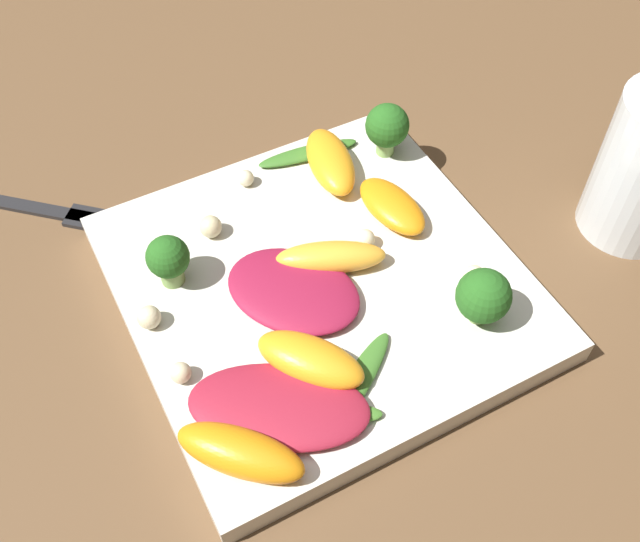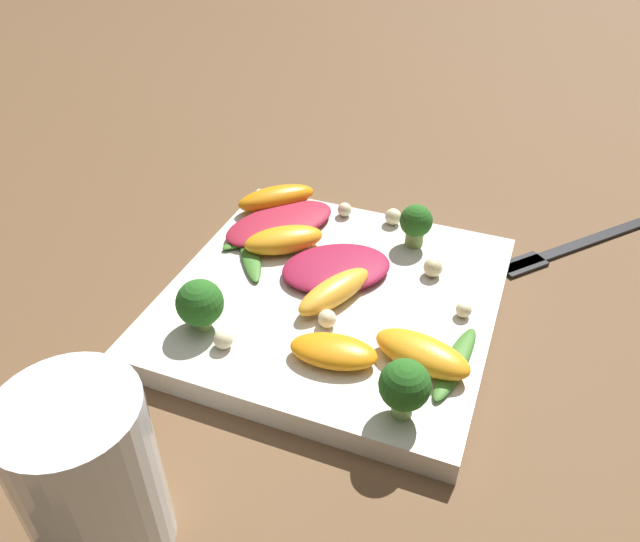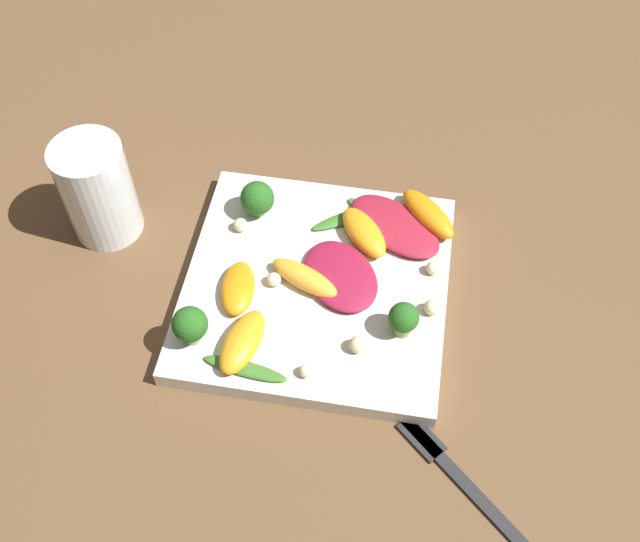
% 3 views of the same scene
% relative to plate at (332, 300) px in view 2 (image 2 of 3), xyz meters
% --- Properties ---
extents(ground_plane, '(2.40, 2.40, 0.00)m').
position_rel_plate_xyz_m(ground_plane, '(0.00, 0.00, -0.01)').
color(ground_plane, brown).
extents(plate, '(0.26, 0.26, 0.02)m').
position_rel_plate_xyz_m(plate, '(0.00, 0.00, 0.00)').
color(plate, silver).
rests_on(plate, ground_plane).
extents(drinking_glass, '(0.07, 0.07, 0.11)m').
position_rel_plate_xyz_m(drinking_glass, '(0.23, -0.05, 0.05)').
color(drinking_glass, white).
rests_on(drinking_glass, ground_plane).
extents(fork, '(0.16, 0.14, 0.01)m').
position_rel_plate_xyz_m(fork, '(-0.16, 0.17, -0.01)').
color(fork, '#262628').
rests_on(fork, ground_plane).
extents(radicchio_leaf_0, '(0.12, 0.11, 0.01)m').
position_rel_plate_xyz_m(radicchio_leaf_0, '(-0.07, -0.08, 0.02)').
color(radicchio_leaf_0, maroon).
rests_on(radicchio_leaf_0, plate).
extents(radicchio_leaf_1, '(0.11, 0.11, 0.01)m').
position_rel_plate_xyz_m(radicchio_leaf_1, '(-0.02, -0.01, 0.02)').
color(radicchio_leaf_1, maroon).
rests_on(radicchio_leaf_1, plate).
extents(orange_segment_0, '(0.05, 0.08, 0.02)m').
position_rel_plate_xyz_m(orange_segment_0, '(0.05, 0.09, 0.02)').
color(orange_segment_0, orange).
rests_on(orange_segment_0, plate).
extents(orange_segment_1, '(0.07, 0.07, 0.02)m').
position_rel_plate_xyz_m(orange_segment_1, '(-0.04, -0.06, 0.02)').
color(orange_segment_1, orange).
rests_on(orange_segment_1, plate).
extents(orange_segment_2, '(0.07, 0.07, 0.02)m').
position_rel_plate_xyz_m(orange_segment_2, '(-0.10, -0.09, 0.02)').
color(orange_segment_2, orange).
rests_on(orange_segment_2, plate).
extents(orange_segment_3, '(0.08, 0.05, 0.02)m').
position_rel_plate_xyz_m(orange_segment_3, '(0.01, 0.01, 0.02)').
color(orange_segment_3, '#FCAD33').
rests_on(orange_segment_3, plate).
extents(orange_segment_4, '(0.04, 0.07, 0.02)m').
position_rel_plate_xyz_m(orange_segment_4, '(0.07, 0.03, 0.02)').
color(orange_segment_4, orange).
rests_on(orange_segment_4, plate).
extents(broccoli_floret_0, '(0.04, 0.04, 0.04)m').
position_rel_plate_xyz_m(broccoli_floret_0, '(0.07, -0.08, 0.03)').
color(broccoli_floret_0, '#7A9E51').
rests_on(broccoli_floret_0, plate).
extents(broccoli_floret_1, '(0.03, 0.03, 0.04)m').
position_rel_plate_xyz_m(broccoli_floret_1, '(-0.09, 0.04, 0.03)').
color(broccoli_floret_1, '#7A9E51').
rests_on(broccoli_floret_1, plate).
extents(broccoli_floret_2, '(0.03, 0.03, 0.04)m').
position_rel_plate_xyz_m(broccoli_floret_2, '(0.10, 0.08, 0.03)').
color(broccoli_floret_2, '#84AD5B').
rests_on(broccoli_floret_2, plate).
extents(arugula_sprig_0, '(0.06, 0.05, 0.01)m').
position_rel_plate_xyz_m(arugula_sprig_0, '(-0.04, -0.09, 0.01)').
color(arugula_sprig_0, '#47842D').
rests_on(arugula_sprig_0, plate).
extents(arugula_sprig_1, '(0.08, 0.03, 0.01)m').
position_rel_plate_xyz_m(arugula_sprig_1, '(0.05, 0.11, 0.01)').
color(arugula_sprig_1, '#3D7528').
rests_on(arugula_sprig_1, plate).
extents(arugula_sprig_2, '(0.08, 0.06, 0.01)m').
position_rel_plate_xyz_m(arugula_sprig_2, '(-0.02, -0.08, 0.01)').
color(arugula_sprig_2, '#3D7528').
rests_on(arugula_sprig_2, plate).
extents(macadamia_nut_0, '(0.02, 0.02, 0.02)m').
position_rel_plate_xyz_m(macadamia_nut_0, '(-0.05, 0.07, 0.02)').
color(macadamia_nut_0, beige).
rests_on(macadamia_nut_0, plate).
extents(macadamia_nut_1, '(0.01, 0.01, 0.01)m').
position_rel_plate_xyz_m(macadamia_nut_1, '(-0.01, 0.10, 0.02)').
color(macadamia_nut_1, beige).
rests_on(macadamia_nut_1, plate).
extents(macadamia_nut_2, '(0.01, 0.01, 0.01)m').
position_rel_plate_xyz_m(macadamia_nut_2, '(0.09, -0.05, 0.02)').
color(macadamia_nut_2, beige).
rests_on(macadamia_nut_2, plate).
extents(macadamia_nut_3, '(0.02, 0.02, 0.02)m').
position_rel_plate_xyz_m(macadamia_nut_3, '(-0.11, 0.02, 0.02)').
color(macadamia_nut_3, beige).
rests_on(macadamia_nut_3, plate).
extents(macadamia_nut_4, '(0.01, 0.01, 0.01)m').
position_rel_plate_xyz_m(macadamia_nut_4, '(0.04, 0.01, 0.02)').
color(macadamia_nut_4, beige).
rests_on(macadamia_nut_4, plate).
extents(macadamia_nut_5, '(0.01, 0.01, 0.01)m').
position_rel_plate_xyz_m(macadamia_nut_5, '(-0.11, -0.03, 0.02)').
color(macadamia_nut_5, beige).
rests_on(macadamia_nut_5, plate).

